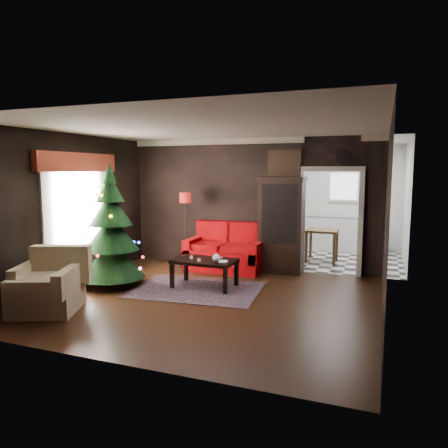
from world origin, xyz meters
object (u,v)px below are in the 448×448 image
at_px(coffee_table, 205,273).
at_px(teapot, 216,258).
at_px(curio_cabinet, 281,227).
at_px(loveseat, 226,247).
at_px(wall_clock, 345,157).
at_px(armchair, 46,281).
at_px(christmas_tree, 111,229).
at_px(kitchen_table, 322,245).
at_px(floor_lamp, 186,230).

distance_m(coffee_table, teapot, 0.45).
xyz_separation_m(curio_cabinet, teapot, (-0.76, -1.73, -0.36)).
distance_m(loveseat, wall_clock, 3.04).
bearing_deg(armchair, coffee_table, 28.09).
height_order(christmas_tree, armchair, christmas_tree).
bearing_deg(wall_clock, kitchen_table, 113.75).
bearing_deg(coffee_table, curio_cabinet, 57.11).
relative_size(floor_lamp, christmas_tree, 0.72).
bearing_deg(armchair, kitchen_table, 34.18).
bearing_deg(coffee_table, wall_clock, 38.58).
distance_m(armchair, teapot, 2.78).
height_order(coffee_table, teapot, teapot).
distance_m(coffee_table, kitchen_table, 3.48).
distance_m(floor_lamp, armchair, 3.47).
height_order(curio_cabinet, wall_clock, wall_clock).
relative_size(armchair, wall_clock, 3.05).
distance_m(christmas_tree, teapot, 2.00).
bearing_deg(wall_clock, floor_lamp, -171.99).
distance_m(loveseat, teapot, 1.56).
distance_m(teapot, wall_clock, 3.27).
xyz_separation_m(coffee_table, teapot, (0.28, -0.12, 0.33)).
bearing_deg(kitchen_table, floor_lamp, -147.74).
relative_size(curio_cabinet, wall_clock, 5.94).
relative_size(floor_lamp, wall_clock, 5.08).
height_order(curio_cabinet, kitchen_table, curio_cabinet).
xyz_separation_m(christmas_tree, teapot, (1.92, 0.37, -0.46)).
relative_size(armchair, kitchen_table, 1.30).
height_order(christmas_tree, wall_clock, wall_clock).
height_order(loveseat, curio_cabinet, curio_cabinet).
distance_m(loveseat, kitchen_table, 2.45).
xyz_separation_m(christmas_tree, coffee_table, (1.64, 0.50, -0.79)).
height_order(coffee_table, wall_clock, wall_clock).
xyz_separation_m(armchair, teapot, (1.99, 1.93, 0.13)).
bearing_deg(curio_cabinet, loveseat, -169.17).
bearing_deg(loveseat, christmas_tree, -129.01).
bearing_deg(loveseat, floor_lamp, -176.30).
height_order(wall_clock, kitchen_table, wall_clock).
bearing_deg(kitchen_table, teapot, -114.03).
bearing_deg(teapot, kitchen_table, 65.97).
relative_size(christmas_tree, armchair, 2.31).
distance_m(floor_lamp, coffee_table, 1.77).
height_order(loveseat, christmas_tree, christmas_tree).
bearing_deg(teapot, curio_cabinet, 66.31).
height_order(coffee_table, kitchen_table, kitchen_table).
relative_size(floor_lamp, armchair, 1.67).
bearing_deg(wall_clock, curio_cabinet, -171.47).
xyz_separation_m(floor_lamp, christmas_tree, (-0.62, -1.82, 0.22)).
relative_size(coffee_table, wall_clock, 3.48).
xyz_separation_m(loveseat, armchair, (-1.60, -3.44, -0.04)).
relative_size(loveseat, teapot, 10.45).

